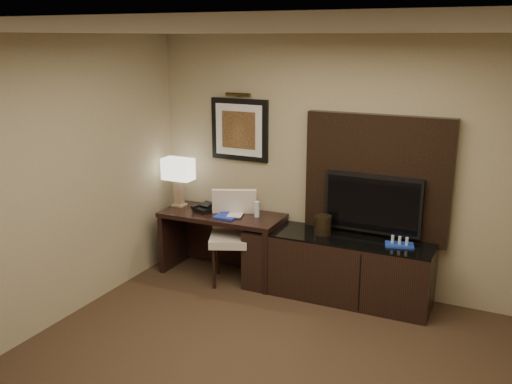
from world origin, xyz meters
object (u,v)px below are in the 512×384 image
Objects in this scene: table_lamp at (179,184)px; desk_phone at (203,208)px; ice_bucket at (323,225)px; minibar_tray at (400,241)px; tv at (373,204)px; desk_chair at (233,238)px; water_bottle at (257,209)px; desk at (222,244)px; credenza at (336,267)px.

table_lamp is 2.84× the size of desk_phone.
ice_bucket reaches higher than minibar_tray.
desk_chair is (-1.46, -0.30, -0.50)m from tv.
tv is at bearing 151.81° from minibar_tray.
desk_phone is at bearing -171.31° from water_bottle.
desk is at bearing -178.83° from ice_bucket.
water_bottle is 0.78m from ice_bucket.
credenza is at bearing 179.66° from minibar_tray.
desk_phone is at bearing -179.11° from credenza.
desk_chair reaches higher than credenza.
tv reaches higher than minibar_tray.
desk is 0.62m from water_bottle.
ice_bucket reaches higher than desk_phone.
tv is 2.26m from table_lamp.
desk_chair is 5.98× the size of water_bottle.
desk_chair is 1.03m from ice_bucket.
credenza is 0.77m from tv.
tv reaches higher than ice_bucket.
credenza is 1.89× the size of desk_chair.
desk is at bearing -173.48° from tv.
credenza is 0.47m from ice_bucket.
table_lamp is 1.02m from water_bottle.
table_lamp reaches higher than desk_phone.
table_lamp is 1.80m from ice_bucket.
credenza is at bearing -0.96° from desk.
water_bottle is at bearing -174.10° from tv.
desk_phone is at bearing -172.50° from desk.
desk is 0.47m from desk_phone.
desk_chair is at bearing -10.80° from table_lamp.
table_lamp is 2.73× the size of ice_bucket.
credenza is 9.90× the size of ice_bucket.
minibar_tray is (0.64, -0.00, 0.39)m from credenza.
credenza is 1.07m from water_bottle.
credenza is at bearing -2.59° from water_bottle.
desk_chair is at bearing -176.07° from minibar_tray.
credenza is 1.64m from desk_phone.
desk is 7.00× the size of ice_bucket.
ice_bucket reaches higher than credenza.
desk_phone is 1.41m from ice_bucket.
desk_chair is 0.50m from desk_phone.
minibar_tray is at bearing -0.75° from ice_bucket.
minibar_tray is at bearing -0.64° from table_lamp.
desk_chair is at bearing -168.44° from tv.
credenza is 11.28× the size of water_bottle.
credenza is 1.96× the size of tv.
desk is at bearing -4.08° from table_lamp.
tv is 1.28m from water_bottle.
minibar_tray is at bearing -1.31° from desk.
ice_bucket reaches higher than desk.
desk_phone is at bearing -177.57° from ice_bucket.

